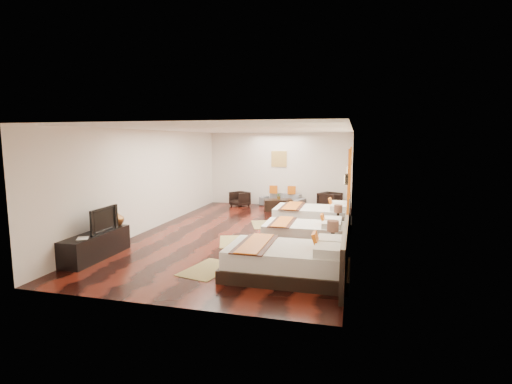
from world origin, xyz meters
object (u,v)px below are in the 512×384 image
(armchair_left, at_px, (240,199))
(nightstand_b, at_px, (338,224))
(bed_far, at_px, (313,216))
(tv, at_px, (101,220))
(nightstand_a, at_px, (332,248))
(sofa, at_px, (282,200))
(bed_near, at_px, (288,261))
(armchair_right, at_px, (330,201))
(table_plant, at_px, (279,196))
(book, at_px, (77,239))
(tv_console, at_px, (96,245))
(figurine, at_px, (116,218))
(coffee_table, at_px, (278,205))
(bed_mid, at_px, (305,233))

(armchair_left, bearing_deg, nightstand_b, -10.92)
(bed_far, xyz_separation_m, tv, (-4.15, -4.14, 0.52))
(nightstand_a, height_order, sofa, nightstand_a)
(tv, bearing_deg, bed_near, -94.78)
(tv, distance_m, armchair_right, 8.27)
(table_plant, bearing_deg, book, -110.93)
(tv_console, height_order, figurine, figurine)
(bed_far, bearing_deg, figurine, -140.19)
(bed_near, bearing_deg, sofa, 101.40)
(coffee_table, bearing_deg, armchair_right, 17.61)
(figurine, relative_size, sofa, 0.21)
(nightstand_b, bearing_deg, bed_far, 129.62)
(nightstand_a, bearing_deg, armchair_left, 122.27)
(bed_mid, distance_m, figurine, 4.49)
(tv, bearing_deg, bed_mid, -63.99)
(bed_near, relative_size, nightstand_b, 2.82)
(tv, bearing_deg, armchair_left, -10.28)
(figurine, bearing_deg, nightstand_b, 27.71)
(tv_console, height_order, coffee_table, tv_console)
(bed_near, distance_m, bed_far, 4.36)
(figurine, relative_size, armchair_left, 0.59)
(bed_mid, xyz_separation_m, table_plant, (-1.47, 4.24, 0.26))
(bed_mid, xyz_separation_m, sofa, (-1.50, 5.04, -0.01))
(figurine, relative_size, table_plant, 1.49)
(armchair_left, relative_size, coffee_table, 0.62)
(tv, relative_size, armchair_left, 1.52)
(sofa, bearing_deg, bed_mid, -53.74)
(figurine, bearing_deg, bed_mid, 20.13)
(book, height_order, sofa, book)
(sofa, xyz_separation_m, armchair_right, (1.80, -0.26, 0.07))
(coffee_table, height_order, table_plant, table_plant)
(armchair_left, bearing_deg, book, -65.45)
(sofa, bearing_deg, armchair_right, 11.41)
(nightstand_a, bearing_deg, table_plant, 111.64)
(sofa, xyz_separation_m, table_plant, (0.02, -0.80, 0.27))
(tv_console, bearing_deg, bed_far, 45.44)
(book, height_order, figurine, figurine)
(table_plant, bearing_deg, bed_near, -77.46)
(figurine, bearing_deg, book, -90.00)
(nightstand_a, relative_size, sofa, 0.52)
(tv_console, xyz_separation_m, armchair_left, (1.10, 7.04, 0.01))
(nightstand_a, distance_m, sofa, 6.79)
(bed_mid, distance_m, tv, 4.71)
(tv, height_order, table_plant, tv)
(bed_near, bearing_deg, armchair_left, 113.51)
(nightstand_b, distance_m, table_plant, 3.89)
(nightstand_b, relative_size, sofa, 0.48)
(bed_near, distance_m, figurine, 4.31)
(coffee_table, bearing_deg, sofa, 90.00)
(tv, relative_size, armchair_right, 1.33)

